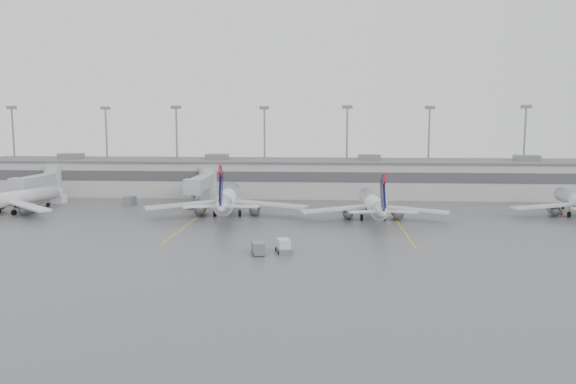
# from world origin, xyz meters

# --- Properties ---
(ground) EXTENTS (260.00, 260.00, 0.00)m
(ground) POSITION_xyz_m (0.00, 0.00, 0.00)
(ground) COLOR #545456
(ground) RESTS_ON ground
(terminal) EXTENTS (152.00, 17.00, 9.45)m
(terminal) POSITION_xyz_m (-0.01, 57.98, 4.17)
(terminal) COLOR #AFAFAA
(terminal) RESTS_ON ground
(light_masts) EXTENTS (142.40, 8.00, 20.60)m
(light_masts) POSITION_xyz_m (0.00, 63.75, 12.03)
(light_masts) COLOR gray
(light_masts) RESTS_ON ground
(jet_bridge_left) EXTENTS (4.00, 17.20, 7.00)m
(jet_bridge_left) POSITION_xyz_m (-55.50, 45.72, 3.87)
(jet_bridge_left) COLOR #A0A3A5
(jet_bridge_left) RESTS_ON ground
(jet_bridge_right) EXTENTS (4.00, 17.20, 7.00)m
(jet_bridge_right) POSITION_xyz_m (-20.50, 45.72, 3.87)
(jet_bridge_right) COLOR #A0A3A5
(jet_bridge_right) RESTS_ON ground
(stand_markings) EXTENTS (105.25, 40.00, 0.01)m
(stand_markings) POSITION_xyz_m (-0.00, 24.00, 0.01)
(stand_markings) COLOR #DFB20D
(stand_markings) RESTS_ON ground
(jet_far_left) EXTENTS (23.78, 27.08, 9.05)m
(jet_far_left) POSITION_xyz_m (-53.01, 27.34, 2.81)
(jet_far_left) COLOR silver
(jet_far_left) RESTS_ON ground
(jet_mid_left) EXTENTS (28.72, 32.34, 10.47)m
(jet_mid_left) POSITION_xyz_m (-12.41, 28.22, 3.25)
(jet_mid_left) COLOR silver
(jet_mid_left) RESTS_ON ground
(jet_mid_right) EXTENTS (25.49, 28.60, 9.25)m
(jet_mid_right) POSITION_xyz_m (13.43, 26.04, 2.87)
(jet_mid_right) COLOR silver
(jet_mid_right) RESTS_ON ground
(baggage_tug) EXTENTS (2.42, 3.14, 1.80)m
(baggage_tug) POSITION_xyz_m (-0.12, 0.57, 0.70)
(baggage_tug) COLOR silver
(baggage_tug) RESTS_ON ground
(baggage_cart) EXTENTS (2.07, 2.85, 1.64)m
(baggage_cart) POSITION_xyz_m (-3.32, -0.63, 0.86)
(baggage_cart) COLOR slate
(baggage_cart) RESTS_ON ground
(gse_uld_a) EXTENTS (3.10, 2.44, 1.94)m
(gse_uld_a) POSITION_xyz_m (-50.43, 41.76, 0.97)
(gse_uld_a) COLOR silver
(gse_uld_a) RESTS_ON ground
(gse_uld_b) EXTENTS (2.43, 1.80, 1.58)m
(gse_uld_b) POSITION_xyz_m (-15.49, 44.33, 0.79)
(gse_uld_b) COLOR silver
(gse_uld_b) RESTS_ON ground
(gse_uld_c) EXTENTS (2.85, 1.99, 1.94)m
(gse_uld_c) POSITION_xyz_m (15.68, 36.39, 0.97)
(gse_uld_c) COLOR silver
(gse_uld_c) RESTS_ON ground
(gse_loader) EXTENTS (2.06, 3.06, 1.83)m
(gse_loader) POSITION_xyz_m (-34.48, 39.48, 0.91)
(gse_loader) COLOR slate
(gse_loader) RESTS_ON ground
(cone_a) EXTENTS (0.48, 0.48, 0.76)m
(cone_a) POSITION_xyz_m (-49.40, 41.03, 0.38)
(cone_a) COLOR #FD3105
(cone_a) RESTS_ON ground
(cone_b) EXTENTS (0.38, 0.38, 0.60)m
(cone_b) POSITION_xyz_m (-12.81, 31.95, 0.30)
(cone_b) COLOR #FD3105
(cone_b) RESTS_ON ground
(cone_c) EXTENTS (0.46, 0.46, 0.73)m
(cone_c) POSITION_xyz_m (21.81, 37.99, 0.37)
(cone_c) COLOR #FD3105
(cone_c) RESTS_ON ground
(cone_d) EXTENTS (0.47, 0.47, 0.74)m
(cone_d) POSITION_xyz_m (48.17, 33.32, 0.37)
(cone_d) COLOR #FD3105
(cone_d) RESTS_ON ground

